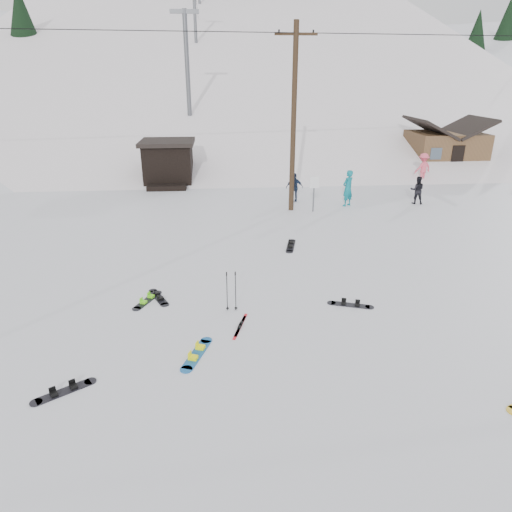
{
  "coord_description": "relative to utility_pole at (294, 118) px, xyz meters",
  "views": [
    {
      "loc": [
        -1.71,
        -9.09,
        6.72
      ],
      "look_at": [
        -0.65,
        4.11,
        1.4
      ],
      "focal_mm": 32.0,
      "sensor_mm": 36.0,
      "label": 1
    }
  ],
  "objects": [
    {
      "name": "lift_hut",
      "position": [
        -7.0,
        6.94,
        -3.32
      ],
      "size": [
        3.4,
        4.1,
        2.75
      ],
      "color": "black",
      "rests_on": "ground"
    },
    {
      "name": "skier_navy",
      "position": [
        0.43,
        1.64,
        -3.88
      ],
      "size": [
        0.97,
        0.48,
        1.61
      ],
      "primitive_type": "imported",
      "rotation": [
        0.0,
        0.0,
        3.05
      ],
      "color": "#1A2741",
      "rests_on": "ground"
    },
    {
      "name": "ridge_right",
      "position": [
        36.0,
        36.0,
        -15.68
      ],
      "size": [
        45.66,
        93.98,
        54.59
      ],
      "primitive_type": "cube",
      "rotation": [
        0.21,
        -0.05,
        -0.12
      ],
      "color": "white",
      "rests_on": "ground"
    },
    {
      "name": "lift_tower_mid",
      "position": [
        -6.0,
        36.0,
        9.68
      ],
      "size": [
        2.2,
        0.36,
        8.0
      ],
      "color": "#595B60",
      "rests_on": "ski_slope"
    },
    {
      "name": "board_scatter_c",
      "position": [
        -6.12,
        -9.95,
        -4.65
      ],
      "size": [
        0.78,
        1.34,
        0.1
      ],
      "rotation": [
        0.0,
        0.0,
        1.13
      ],
      "color": "black",
      "rests_on": "ground"
    },
    {
      "name": "board_scatter_a",
      "position": [
        -7.38,
        -14.33,
        -4.65
      ],
      "size": [
        1.28,
        0.94,
        0.1
      ],
      "rotation": [
        0.0,
        0.0,
        0.59
      ],
      "color": "black",
      "rests_on": "ground"
    },
    {
      "name": "board_scatter_f",
      "position": [
        -0.84,
        -5.44,
        -4.65
      ],
      "size": [
        0.61,
        1.59,
        0.11
      ],
      "rotation": [
        0.0,
        0.0,
        1.34
      ],
      "color": "black",
      "rests_on": "ground"
    },
    {
      "name": "lift_tower_near",
      "position": [
        -6.0,
        16.0,
        3.18
      ],
      "size": [
        2.2,
        0.36,
        8.0
      ],
      "color": "#595B60",
      "rests_on": "ski_slope"
    },
    {
      "name": "ski_slope",
      "position": [
        -2.0,
        41.0,
        -16.68
      ],
      "size": [
        60.0,
        85.24,
        65.97
      ],
      "primitive_type": "cube",
      "rotation": [
        0.31,
        0.0,
        0.0
      ],
      "color": "white",
      "rests_on": "ground"
    },
    {
      "name": "board_scatter_d",
      "position": [
        0.23,
        -10.76,
        -4.65
      ],
      "size": [
        1.38,
        0.64,
        0.1
      ],
      "rotation": [
        0.0,
        0.0,
        -0.32
      ],
      "color": "black",
      "rests_on": "ground"
    },
    {
      "name": "skier_pink",
      "position": [
        9.64,
        5.93,
        -3.74
      ],
      "size": [
        1.38,
        1.07,
        1.88
      ],
      "primitive_type": "imported",
      "rotation": [
        0.0,
        0.0,
        3.49
      ],
      "color": "#EF546C",
      "rests_on": "ground"
    },
    {
      "name": "trail_sign",
      "position": [
        1.1,
        -0.42,
        -3.41
      ],
      "size": [
        0.5,
        0.09,
        1.85
      ],
      "color": "#595B60",
      "rests_on": "ground"
    },
    {
      "name": "hero_skis",
      "position": [
        -3.25,
        -11.76,
        -4.66
      ],
      "size": [
        0.5,
        1.42,
        0.08
      ],
      "rotation": [
        0.0,
        0.0,
        -0.29
      ],
      "color": "red",
      "rests_on": "ground"
    },
    {
      "name": "board_scatter_b",
      "position": [
        -5.79,
        -9.77,
        -4.66
      ],
      "size": [
        0.77,
        1.29,
        0.1
      ],
      "rotation": [
        0.0,
        0.0,
        2.03
      ],
      "color": "black",
      "rests_on": "ground"
    },
    {
      "name": "treeline_crest",
      "position": [
        -2.0,
        72.0,
        -4.68
      ],
      "size": [
        50.0,
        6.0,
        10.0
      ],
      "primitive_type": null,
      "color": "black",
      "rests_on": "ski_slope"
    },
    {
      "name": "ground",
      "position": [
        -2.0,
        -14.0,
        -4.68
      ],
      "size": [
        200.0,
        200.0,
        0.0
      ],
      "primitive_type": "plane",
      "color": "white",
      "rests_on": "ground"
    },
    {
      "name": "hero_snowboard",
      "position": [
        -4.43,
        -13.08,
        -4.65
      ],
      "size": [
        0.77,
        1.58,
        0.12
      ],
      "rotation": [
        0.0,
        0.0,
        1.22
      ],
      "color": "#1B65AF",
      "rests_on": "ground"
    },
    {
      "name": "skier_dark",
      "position": [
        7.08,
        0.69,
        -3.92
      ],
      "size": [
        0.86,
        0.75,
        1.52
      ],
      "primitive_type": "imported",
      "rotation": [
        0.0,
        0.0,
        2.88
      ],
      "color": "black",
      "rests_on": "ground"
    },
    {
      "name": "ski_poles",
      "position": [
        -3.47,
        -10.76,
        -4.03
      ],
      "size": [
        0.35,
        0.09,
        1.27
      ],
      "color": "black",
      "rests_on": "ground"
    },
    {
      "name": "cabin",
      "position": [
        13.0,
        10.0,
        -3.2
      ],
      "size": [
        5.39,
        4.4,
        3.77
      ],
      "color": "brown",
      "rests_on": "ground"
    },
    {
      "name": "skier_teal",
      "position": [
        3.14,
        0.55,
        -3.71
      ],
      "size": [
        0.85,
        0.79,
        1.94
      ],
      "primitive_type": "imported",
      "rotation": [
        0.0,
        0.0,
        3.76
      ],
      "color": "#0C717E",
      "rests_on": "ground"
    },
    {
      "name": "utility_pole",
      "position": [
        0.0,
        0.0,
        0.0
      ],
      "size": [
        2.0,
        0.26,
        9.0
      ],
      "color": "#3A2819",
      "rests_on": "ground"
    }
  ]
}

